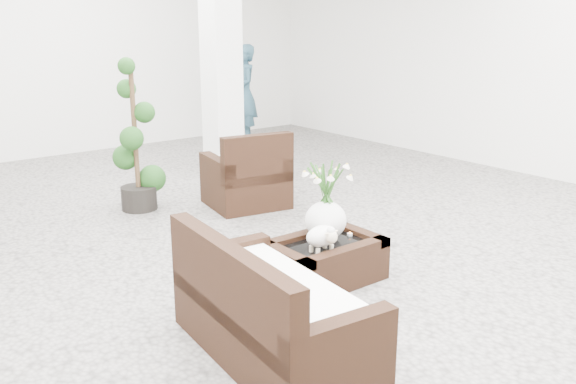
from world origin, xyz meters
TOP-DOWN VIEW (x-y plane):
  - ground at (0.00, 0.00)m, footprint 11.00×11.00m
  - column at (1.20, 2.80)m, footprint 0.40×0.40m
  - coffee_table at (-0.05, -0.64)m, footprint 0.90×0.60m
  - sheep_figurine at (-0.17, -0.74)m, footprint 0.28×0.23m
  - planter_narcissus at (0.05, -0.54)m, footprint 0.44×0.44m
  - tealight at (0.25, -0.62)m, footprint 0.04×0.04m
  - armchair at (0.65, 1.49)m, footprint 0.94×0.91m
  - loveseat at (-1.07, -1.31)m, footprint 0.86×1.55m
  - topiary at (-0.37, 2.10)m, footprint 0.44×0.44m
  - shopper at (2.77, 4.56)m, footprint 0.58×0.70m

SIDE VIEW (x-z plane):
  - ground at x=0.00m, z-range 0.00..0.00m
  - coffee_table at x=-0.05m, z-range 0.00..0.31m
  - tealight at x=0.25m, z-range 0.31..0.34m
  - loveseat at x=-1.07m, z-range 0.00..0.79m
  - sheep_figurine at x=-0.17m, z-range 0.31..0.52m
  - armchair at x=0.65m, z-range 0.00..0.86m
  - planter_narcissus at x=0.05m, z-range 0.31..1.11m
  - topiary at x=-0.37m, z-range 0.00..1.63m
  - shopper at x=2.77m, z-range 0.00..1.63m
  - column at x=1.20m, z-range 0.00..3.50m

